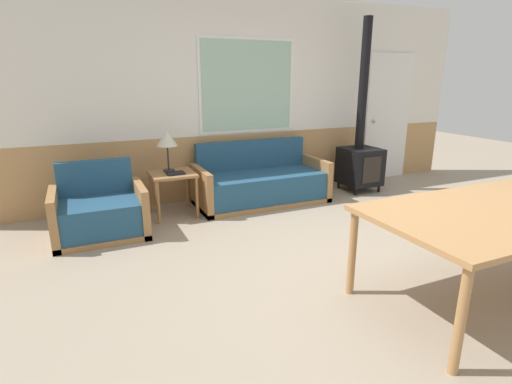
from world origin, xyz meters
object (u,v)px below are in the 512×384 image
object	(u,v)px
wood_stove	(360,153)
side_table	(173,180)
couch	(261,184)
dining_table	(503,215)
table_lamp	(167,139)
armchair	(100,214)

from	to	relation	value
wood_stove	side_table	bearing A→B (deg)	179.71
couch	side_table	bearing A→B (deg)	-178.49
side_table	dining_table	bearing A→B (deg)	-58.03
wood_stove	table_lamp	bearing A→B (deg)	177.85
armchair	table_lamp	xyz separation A→B (m)	(0.85, 0.43, 0.69)
side_table	wood_stove	distance (m)	2.80
couch	side_table	distance (m)	1.21
armchair	dining_table	xyz separation A→B (m)	(2.68, -2.57, 0.43)
side_table	couch	bearing A→B (deg)	1.51
side_table	table_lamp	distance (m)	0.49
couch	wood_stove	world-z (taller)	wood_stove
table_lamp	wood_stove	bearing A→B (deg)	-2.15
couch	armchair	distance (m)	2.10
couch	table_lamp	world-z (taller)	table_lamp
armchair	side_table	world-z (taller)	armchair
side_table	table_lamp	xyz separation A→B (m)	(-0.02, 0.09, 0.48)
table_lamp	side_table	bearing A→B (deg)	-77.04
armchair	dining_table	bearing A→B (deg)	-59.42
wood_stove	armchair	bearing A→B (deg)	-174.96
couch	table_lamp	xyz separation A→B (m)	(-1.22, 0.06, 0.68)
couch	armchair	bearing A→B (deg)	-169.86
table_lamp	wood_stove	xyz separation A→B (m)	(2.82, -0.11, -0.36)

